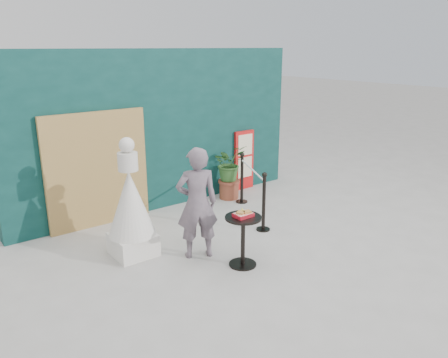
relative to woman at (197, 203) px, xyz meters
The scene contains 10 objects.
ground 1.43m from the woman, 50.42° to the right, with size 60.00×60.00×0.00m, color #ADAAA5.
back_wall 2.47m from the woman, 71.98° to the left, with size 6.00×0.30×3.00m, color #0A302E.
bamboo_fence 2.16m from the woman, 107.96° to the left, with size 1.80×0.08×2.00m, color tan.
woman is the anchor object (origin of this frame).
menu_board 3.35m from the woman, 38.07° to the left, with size 0.50×0.07×1.30m.
statue 0.99m from the woman, 139.87° to the left, with size 0.71×0.71×1.81m.
cafe_table 0.80m from the woman, 61.35° to the right, with size 0.52×0.52×0.75m.
food_basket 0.73m from the woman, 61.12° to the right, with size 0.26×0.19×0.11m.
planter 2.67m from the woman, 41.71° to the left, with size 0.66×0.57×1.12m.
stanchion_barrier 1.93m from the woman, 23.80° to the left, with size 0.84×1.54×1.03m.
Camera 1 is at (-4.06, -4.10, 3.04)m, focal length 35.00 mm.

